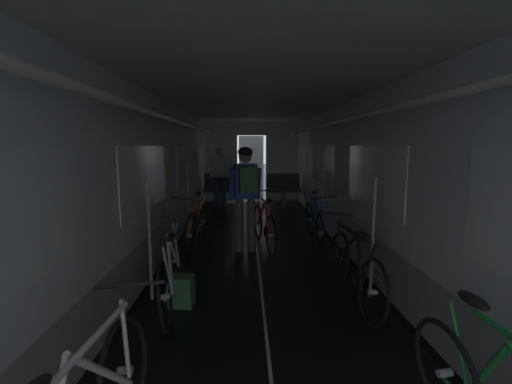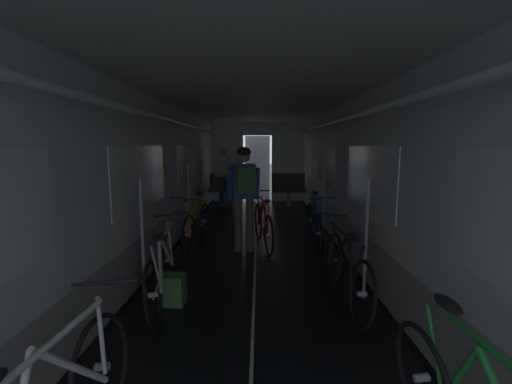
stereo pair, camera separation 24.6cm
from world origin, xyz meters
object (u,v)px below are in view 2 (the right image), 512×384
at_px(bench_seat_far_right, 288,187).
at_px(bicycle_blue, 315,223).
at_px(bicycle_red_in_aisle, 263,225).
at_px(person_cyclist_aisle, 244,188).
at_px(person_standing_near_bench, 224,174).
at_px(bicycle_black, 345,270).
at_px(bicycle_orange, 196,224).
at_px(backpack_on_floor, 173,290).
at_px(bench_seat_far_left, 226,187).
at_px(bicycle_silver, 162,271).

relative_size(bench_seat_far_right, bicycle_blue, 0.58).
height_order(bicycle_blue, bicycle_red_in_aisle, bicycle_blue).
xyz_separation_m(person_cyclist_aisle, person_standing_near_bench, (-0.71, 3.87, -0.10)).
xyz_separation_m(bicycle_blue, person_standing_near_bench, (-1.95, 3.43, 0.59)).
xyz_separation_m(bicycle_black, person_cyclist_aisle, (-1.21, 1.85, 0.69)).
relative_size(bicycle_orange, backpack_on_floor, 4.97).
height_order(bench_seat_far_right, bicycle_black, bench_seat_far_right).
bearing_deg(bicycle_black, person_cyclist_aisle, 123.13).
height_order(bench_seat_far_left, person_standing_near_bench, person_standing_near_bench).
xyz_separation_m(bicycle_black, bicycle_red_in_aisle, (-0.89, 2.11, 0.00)).
height_order(bench_seat_far_left, bicycle_black, bench_seat_far_left).
relative_size(bench_seat_far_right, bicycle_silver, 0.58).
bearing_deg(bench_seat_far_left, bicycle_silver, -91.03).
bearing_deg(bench_seat_far_left, person_cyclist_aisle, -80.45).
xyz_separation_m(bicycle_black, person_standing_near_bench, (-1.92, 5.72, 0.59)).
bearing_deg(bicycle_blue, person_cyclist_aisle, -160.47).
relative_size(bicycle_black, person_standing_near_bench, 1.01).
bearing_deg(bicycle_black, bench_seat_far_right, 91.15).
bearing_deg(backpack_on_floor, person_cyclist_aisle, 69.42).
bearing_deg(bench_seat_far_left, bicycle_orange, -92.05).
relative_size(bicycle_blue, bicycle_red_in_aisle, 1.01).
bearing_deg(person_cyclist_aisle, bicycle_black, -56.87).
xyz_separation_m(bench_seat_far_left, bench_seat_far_right, (1.80, 0.00, 0.00)).
relative_size(bench_seat_far_left, bicycle_black, 0.58).
relative_size(bench_seat_far_right, bicycle_orange, 0.58).
height_order(bench_seat_far_right, person_cyclist_aisle, person_cyclist_aisle).
relative_size(bicycle_blue, backpack_on_floor, 4.97).
xyz_separation_m(bicycle_blue, bicycle_red_in_aisle, (-0.93, -0.18, 0.00)).
relative_size(bench_seat_far_left, bicycle_blue, 0.58).
distance_m(bench_seat_far_left, bicycle_blue, 4.28).
bearing_deg(bicycle_red_in_aisle, person_cyclist_aisle, -139.99).
relative_size(bench_seat_far_left, person_cyclist_aisle, 0.57).
relative_size(bench_seat_far_right, person_cyclist_aisle, 0.57).
distance_m(person_cyclist_aisle, bicycle_red_in_aisle, 0.80).
relative_size(bicycle_black, backpack_on_floor, 4.98).
bearing_deg(bicycle_red_in_aisle, bicycle_silver, -117.88).
distance_m(bench_seat_far_right, person_cyclist_aisle, 4.41).
xyz_separation_m(bench_seat_far_right, bicycle_silver, (-1.91, -6.14, -0.19)).
height_order(bicycle_black, backpack_on_floor, bicycle_black).
xyz_separation_m(bench_seat_far_right, backpack_on_floor, (-1.80, -6.14, -0.40)).
height_order(bicycle_orange, bicycle_blue, bicycle_blue).
bearing_deg(bicycle_silver, bicycle_blue, 48.44).
xyz_separation_m(bicycle_black, backpack_on_floor, (-1.92, -0.05, -0.21)).
bearing_deg(bicycle_silver, bicycle_red_in_aisle, 62.12).
bearing_deg(backpack_on_floor, person_standing_near_bench, 90.00).
xyz_separation_m(bicycle_black, bicycle_blue, (0.03, 2.29, 0.00)).
distance_m(bench_seat_far_left, bicycle_red_in_aisle, 4.12).
bearing_deg(bicycle_blue, person_standing_near_bench, 119.66).
relative_size(person_standing_near_bench, backpack_on_floor, 4.96).
relative_size(bench_seat_far_left, bicycle_silver, 0.58).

